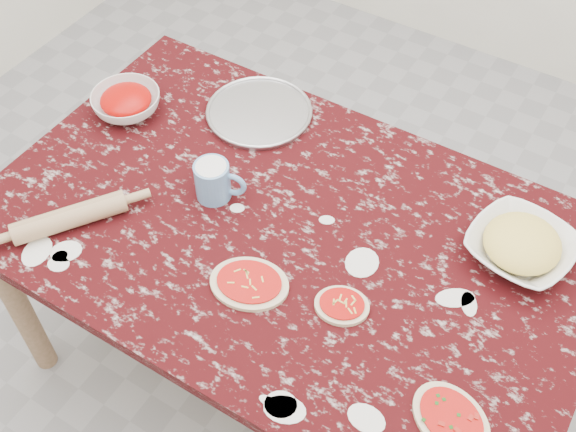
% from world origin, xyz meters
% --- Properties ---
extents(ground, '(4.00, 4.00, 0.00)m').
position_xyz_m(ground, '(0.00, 0.00, 0.00)').
color(ground, gray).
extents(worktable, '(1.60, 1.00, 0.75)m').
position_xyz_m(worktable, '(0.00, 0.00, 0.67)').
color(worktable, black).
rests_on(worktable, ground).
extents(pizza_tray, '(0.40, 0.40, 0.01)m').
position_xyz_m(pizza_tray, '(-0.31, 0.33, 0.76)').
color(pizza_tray, '#B2B2B7').
rests_on(pizza_tray, worktable).
extents(sauce_bowl, '(0.26, 0.26, 0.06)m').
position_xyz_m(sauce_bowl, '(-0.66, 0.14, 0.78)').
color(sauce_bowl, white).
rests_on(sauce_bowl, worktable).
extents(cheese_bowl, '(0.30, 0.30, 0.06)m').
position_xyz_m(cheese_bowl, '(0.55, 0.23, 0.78)').
color(cheese_bowl, white).
rests_on(cheese_bowl, worktable).
extents(flour_mug, '(0.14, 0.10, 0.11)m').
position_xyz_m(flour_mug, '(-0.23, -0.00, 0.81)').
color(flour_mug, '#6292C6').
rests_on(flour_mug, worktable).
extents(pizza_left, '(0.23, 0.20, 0.02)m').
position_xyz_m(pizza_left, '(0.01, -0.20, 0.76)').
color(pizza_left, beige).
rests_on(pizza_left, worktable).
extents(pizza_mid, '(0.16, 0.15, 0.02)m').
position_xyz_m(pizza_mid, '(0.24, -0.14, 0.76)').
color(pizza_mid, beige).
rests_on(pizza_mid, worktable).
extents(pizza_right, '(0.23, 0.20, 0.02)m').
position_xyz_m(pizza_right, '(0.58, -0.27, 0.76)').
color(pizza_right, beige).
rests_on(pizza_right, worktable).
extents(rolling_pin, '(0.22, 0.28, 0.06)m').
position_xyz_m(rolling_pin, '(-0.49, -0.29, 0.78)').
color(rolling_pin, tan).
rests_on(rolling_pin, worktable).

